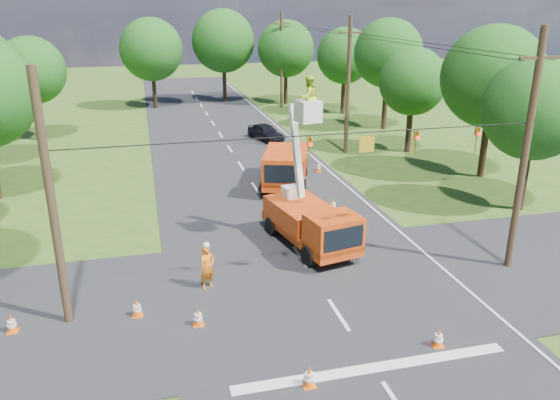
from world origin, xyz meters
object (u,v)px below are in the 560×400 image
object	(u,v)px
tree_right_b	(493,77)
tree_right_c	(413,82)
tree_left_f	(31,71)
tree_right_e	(345,56)
tree_far_a	(151,50)
bucket_truck	(311,213)
pole_right_mid	(348,85)
ground_worker	(207,267)
traffic_cone_1	(438,338)
traffic_cone_0	(309,377)
distant_car	(266,132)
traffic_cone_5	(137,308)
pole_left	(52,204)
traffic_cone_4	(198,317)
tree_right_d	(388,53)
pole_right_near	(525,152)
tree_far_b	(223,41)
pole_right_far	(282,60)
tree_right_a	(534,109)
traffic_cone_6	(11,323)
second_truck	(285,166)
traffic_cone_2	(335,230)
traffic_cone_3	(333,205)
tree_far_c	(286,49)
traffic_cone_7	(318,167)

from	to	relation	value
tree_right_b	tree_right_c	xyz separation A→B (m)	(-1.80, 7.00, -1.12)
tree_left_f	tree_right_e	size ratio (longest dim) A/B	0.97
tree_far_a	bucket_truck	bearing A→B (deg)	-81.58
pole_right_mid	tree_left_f	xyz separation A→B (m)	(-23.30, 10.00, 0.58)
ground_worker	tree_far_a	bearing A→B (deg)	60.69
traffic_cone_1	traffic_cone_0	bearing A→B (deg)	-169.49
distant_car	tree_right_e	distance (m)	15.08
traffic_cone_5	pole_left	xyz separation A→B (m)	(-2.39, 0.29, 4.14)
traffic_cone_4	tree_right_d	xyz separation A→B (m)	(19.83, 28.42, 6.32)
pole_right_near	tree_far_b	bearing A→B (deg)	96.97
traffic_cone_1	tree_right_b	world-z (taller)	tree_right_b
pole_right_mid	bucket_truck	bearing A→B (deg)	-115.80
bucket_truck	distant_car	distance (m)	21.51
pole_right_far	tree_far_a	bearing A→B (deg)	167.47
tree_far_b	traffic_cone_0	bearing A→B (deg)	-95.87
distant_car	pole_right_far	distance (m)	16.14
tree_right_a	pole_right_near	bearing A→B (deg)	-129.81
tree_left_f	traffic_cone_6	bearing A→B (deg)	-83.44
second_truck	traffic_cone_1	world-z (taller)	second_truck
ground_worker	traffic_cone_1	distance (m)	9.06
traffic_cone_0	traffic_cone_2	world-z (taller)	same
traffic_cone_0	tree_far_b	xyz separation A→B (m)	(5.19, 50.50, 6.45)
traffic_cone_1	traffic_cone_3	world-z (taller)	same
second_truck	distant_car	distance (m)	12.32
traffic_cone_6	tree_far_c	distance (m)	47.47
traffic_cone_1	tree_left_f	size ratio (longest dim) A/B	0.08
pole_right_far	pole_right_mid	bearing A→B (deg)	-90.00
traffic_cone_3	pole_left	world-z (taller)	pole_left
pole_right_near	tree_right_b	distance (m)	13.71
bucket_truck	traffic_cone_3	distance (m)	5.11
traffic_cone_4	tree_left_f	xyz separation A→B (m)	(-9.77, 31.42, 5.33)
ground_worker	pole_left	xyz separation A→B (m)	(-5.15, -1.24, 3.57)
ground_worker	traffic_cone_6	distance (m)	7.15
traffic_cone_6	pole_left	bearing A→B (deg)	8.69
traffic_cone_2	tree_far_b	bearing A→B (deg)	88.97
distant_car	pole_left	xyz separation A→B (m)	(-12.92, -25.33, 3.82)
pole_left	traffic_cone_5	bearing A→B (deg)	-6.82
second_truck	traffic_cone_6	size ratio (longest dim) A/B	9.83
tree_far_a	tree_right_d	bearing A→B (deg)	-38.94
traffic_cone_6	distant_car	bearing A→B (deg)	60.08
tree_far_c	second_truck	bearing A→B (deg)	-104.67
traffic_cone_2	traffic_cone_6	size ratio (longest dim) A/B	1.00
pole_right_far	tree_right_b	xyz separation A→B (m)	(6.50, -28.00, 1.33)
traffic_cone_2	pole_right_near	size ratio (longest dim) A/B	0.07
traffic_cone_1	traffic_cone_2	bearing A→B (deg)	91.59
traffic_cone_0	tree_right_d	bearing A→B (deg)	62.40
pole_left	tree_far_c	distance (m)	46.12
ground_worker	traffic_cone_7	size ratio (longest dim) A/B	2.61
traffic_cone_5	traffic_cone_7	xyz separation A→B (m)	(11.98, 15.77, 0.00)
traffic_cone_7	pole_right_mid	xyz separation A→B (m)	(3.63, 4.52, 4.75)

